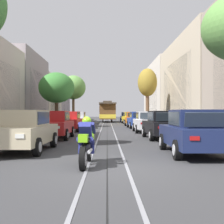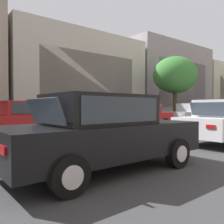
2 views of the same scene
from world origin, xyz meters
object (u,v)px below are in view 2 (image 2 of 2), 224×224
Objects in this scene: parked_car_red_mid_left at (139,116)px; parked_car_black_second_right at (103,132)px; parked_car_red_second_left at (26,119)px; parked_car_silver_fourth_left at (192,114)px; street_tree_kerb_left_second at (175,75)px.

parked_car_black_second_right is at bearing -49.23° from parked_car_red_mid_left.
parked_car_red_mid_left is at bearing 89.93° from parked_car_red_second_left.
parked_car_red_second_left and parked_car_black_second_right have the same top height.
parked_car_red_mid_left is at bearing 130.77° from parked_car_black_second_right.
parked_car_black_second_right is (6.20, -7.19, 0.00)m from parked_car_red_mid_left.
parked_car_red_mid_left is 5.45m from parked_car_silver_fourth_left.
street_tree_kerb_left_second reaches higher than parked_car_red_mid_left.
parked_car_silver_fourth_left is at bearing 89.65° from parked_car_red_second_left.
parked_car_red_mid_left is at bearing -71.70° from street_tree_kerb_left_second.
street_tree_kerb_left_second reaches higher than parked_car_black_second_right.
parked_car_red_second_left is 13.60m from street_tree_kerb_left_second.
street_tree_kerb_left_second is at bearing 98.98° from parked_car_red_second_left.
parked_car_red_second_left and parked_car_red_mid_left have the same top height.
parked_car_red_second_left is at bearing -90.35° from parked_car_silver_fourth_left.
parked_car_red_mid_left is 1.01× the size of parked_car_silver_fourth_left.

